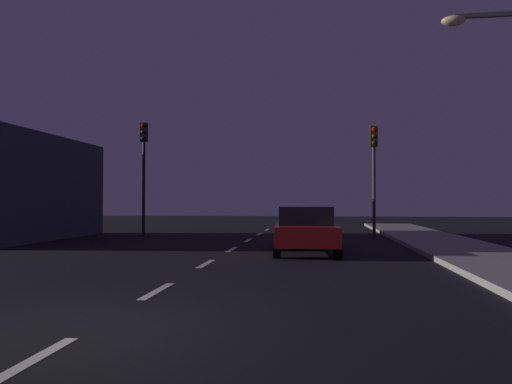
# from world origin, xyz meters

# --- Properties ---
(ground_plane) EXTENTS (80.00, 80.00, 0.00)m
(ground_plane) POSITION_xyz_m (0.00, 7.00, 0.00)
(ground_plane) COLOR black
(sidewalk_curb_right) EXTENTS (3.00, 40.00, 0.15)m
(sidewalk_curb_right) POSITION_xyz_m (7.50, 7.00, 0.07)
(sidewalk_curb_right) COLOR gray
(sidewalk_curb_right) RESTS_ON ground_plane
(lane_stripe_nearest) EXTENTS (0.16, 1.60, 0.01)m
(lane_stripe_nearest) POSITION_xyz_m (0.00, -1.20, 0.00)
(lane_stripe_nearest) COLOR silver
(lane_stripe_nearest) RESTS_ON ground_plane
(lane_stripe_second) EXTENTS (0.16, 1.60, 0.01)m
(lane_stripe_second) POSITION_xyz_m (0.00, 2.60, 0.00)
(lane_stripe_second) COLOR silver
(lane_stripe_second) RESTS_ON ground_plane
(lane_stripe_third) EXTENTS (0.16, 1.60, 0.01)m
(lane_stripe_third) POSITION_xyz_m (0.00, 6.40, 0.00)
(lane_stripe_third) COLOR silver
(lane_stripe_third) RESTS_ON ground_plane
(lane_stripe_fourth) EXTENTS (0.16, 1.60, 0.01)m
(lane_stripe_fourth) POSITION_xyz_m (0.00, 10.20, 0.00)
(lane_stripe_fourth) COLOR silver
(lane_stripe_fourth) RESTS_ON ground_plane
(lane_stripe_fifth) EXTENTS (0.16, 1.60, 0.01)m
(lane_stripe_fifth) POSITION_xyz_m (0.00, 14.00, 0.00)
(lane_stripe_fifth) COLOR silver
(lane_stripe_fifth) RESTS_ON ground_plane
(lane_stripe_sixth) EXTENTS (0.16, 1.60, 0.01)m
(lane_stripe_sixth) POSITION_xyz_m (0.00, 17.80, 0.00)
(lane_stripe_sixth) COLOR silver
(lane_stripe_sixth) RESTS_ON ground_plane
(lane_stripe_seventh) EXTENTS (0.16, 1.60, 0.01)m
(lane_stripe_seventh) POSITION_xyz_m (0.00, 21.60, 0.00)
(lane_stripe_seventh) COLOR silver
(lane_stripe_seventh) RESTS_ON ground_plane
(traffic_signal_left) EXTENTS (0.32, 0.38, 5.32)m
(traffic_signal_left) POSITION_xyz_m (-5.20, 15.66, 3.70)
(traffic_signal_left) COLOR black
(traffic_signal_left) RESTS_ON ground_plane
(traffic_signal_right) EXTENTS (0.32, 0.38, 4.94)m
(traffic_signal_right) POSITION_xyz_m (5.35, 15.66, 3.46)
(traffic_signal_right) COLOR #2D2D30
(traffic_signal_right) RESTS_ON ground_plane
(car_stopped_ahead) EXTENTS (2.23, 4.51, 1.47)m
(car_stopped_ahead) POSITION_xyz_m (2.47, 9.50, 0.75)
(car_stopped_ahead) COLOR #B21919
(car_stopped_ahead) RESTS_ON ground_plane
(storefront_left) EXTENTS (4.03, 8.56, 4.41)m
(storefront_left) POSITION_xyz_m (-10.01, 13.10, 2.20)
(storefront_left) COLOR #333847
(storefront_left) RESTS_ON ground_plane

